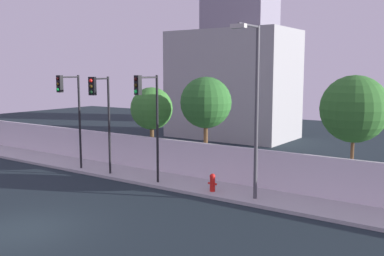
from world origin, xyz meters
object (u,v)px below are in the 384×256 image
(traffic_light_center, at_px, (147,106))
(roadside_tree_midright, at_px, (354,109))
(traffic_light_right, at_px, (69,102))
(street_lamp_curbside, at_px, (254,100))
(roadside_tree_leftmost, at_px, (152,109))
(traffic_light_left, at_px, (101,104))
(fire_hydrant, at_px, (212,182))
(roadside_tree_midleft, at_px, (206,103))

(traffic_light_center, xyz_separation_m, roadside_tree_midright, (8.46, 3.74, 0.00))
(traffic_light_right, height_order, street_lamp_curbside, street_lamp_curbside)
(traffic_light_center, height_order, roadside_tree_leftmost, traffic_light_center)
(traffic_light_center, bearing_deg, traffic_light_left, -177.41)
(traffic_light_left, relative_size, roadside_tree_midright, 0.95)
(traffic_light_center, xyz_separation_m, street_lamp_curbside, (5.29, 0.53, 0.47))
(street_lamp_curbside, relative_size, roadside_tree_leftmost, 1.56)
(fire_hydrant, bearing_deg, roadside_tree_leftmost, 153.25)
(fire_hydrant, bearing_deg, street_lamp_curbside, -3.60)
(roadside_tree_leftmost, bearing_deg, traffic_light_right, -124.14)
(fire_hydrant, distance_m, roadside_tree_midleft, 5.08)
(street_lamp_curbside, distance_m, roadside_tree_midleft, 5.50)
(roadside_tree_midleft, xyz_separation_m, roadside_tree_midright, (7.61, 0.00, 0.04))
(fire_hydrant, relative_size, roadside_tree_midleft, 0.15)
(traffic_light_left, bearing_deg, fire_hydrant, 7.36)
(roadside_tree_leftmost, height_order, roadside_tree_midleft, roadside_tree_midleft)
(traffic_light_left, xyz_separation_m, roadside_tree_midleft, (3.83, 3.87, 0.01))
(traffic_light_left, relative_size, roadside_tree_midleft, 0.97)
(fire_hydrant, bearing_deg, roadside_tree_midright, 30.36)
(traffic_light_right, relative_size, roadside_tree_midright, 0.96)
(traffic_light_left, xyz_separation_m, roadside_tree_leftmost, (0.10, 3.87, -0.49))
(roadside_tree_midleft, bearing_deg, roadside_tree_midright, 0.00)
(fire_hydrant, bearing_deg, traffic_light_left, -172.64)
(street_lamp_curbside, height_order, roadside_tree_leftmost, street_lamp_curbside)
(street_lamp_curbside, bearing_deg, roadside_tree_midright, 45.31)
(traffic_light_left, distance_m, roadside_tree_leftmost, 3.91)
(traffic_light_center, distance_m, roadside_tree_leftmost, 4.75)
(roadside_tree_midright, bearing_deg, traffic_light_left, -161.31)
(traffic_light_center, height_order, roadside_tree_midleft, traffic_light_center)
(roadside_tree_midleft, bearing_deg, roadside_tree_leftmost, 180.00)
(traffic_light_right, bearing_deg, roadside_tree_midleft, 31.04)
(street_lamp_curbside, relative_size, roadside_tree_midright, 1.34)
(fire_hydrant, height_order, roadside_tree_midright, roadside_tree_midright)
(roadside_tree_leftmost, bearing_deg, roadside_tree_midright, 0.00)
(street_lamp_curbside, distance_m, roadside_tree_leftmost, 8.84)
(fire_hydrant, xyz_separation_m, roadside_tree_midleft, (-2.37, 3.07, 3.29))
(traffic_light_center, bearing_deg, fire_hydrant, 11.70)
(traffic_light_left, relative_size, traffic_light_center, 0.98)
(traffic_light_left, height_order, roadside_tree_midright, roadside_tree_midright)
(roadside_tree_midright, bearing_deg, street_lamp_curbside, -134.69)
(traffic_light_right, distance_m, fire_hydrant, 9.31)
(traffic_light_left, relative_size, roadside_tree_leftmost, 1.11)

